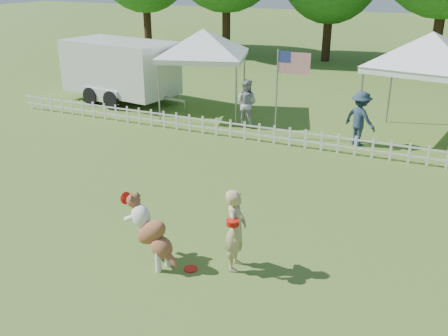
% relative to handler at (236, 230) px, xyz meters
% --- Properties ---
extents(ground, '(120.00, 120.00, 0.00)m').
position_rel_handler_xyz_m(ground, '(-0.93, -0.12, -0.78)').
color(ground, '#436F23').
rests_on(ground, ground).
extents(picket_fence, '(22.00, 0.08, 0.60)m').
position_rel_handler_xyz_m(picket_fence, '(-0.93, 6.88, -0.48)').
color(picket_fence, silver).
rests_on(picket_fence, ground).
extents(handler, '(0.48, 0.63, 1.56)m').
position_rel_handler_xyz_m(handler, '(0.00, 0.00, 0.00)').
color(handler, tan).
rests_on(handler, ground).
extents(dog, '(1.31, 0.76, 1.29)m').
position_rel_handler_xyz_m(dog, '(-1.45, -0.51, -0.14)').
color(dog, brown).
rests_on(dog, ground).
extents(frisbee_on_turf, '(0.32, 0.32, 0.02)m').
position_rel_handler_xyz_m(frisbee_on_turf, '(-0.72, -0.41, -0.77)').
color(frisbee_on_turf, red).
rests_on(frisbee_on_turf, ground).
extents(canopy_tent_left, '(3.68, 3.68, 3.06)m').
position_rel_handler_xyz_m(canopy_tent_left, '(-5.23, 9.08, 0.75)').
color(canopy_tent_left, white).
rests_on(canopy_tent_left, ground).
extents(canopy_tent_right, '(3.71, 3.71, 3.31)m').
position_rel_handler_xyz_m(canopy_tent_right, '(2.38, 9.12, 0.88)').
color(canopy_tent_right, white).
rests_on(canopy_tent_right, ground).
extents(cargo_trailer, '(6.00, 3.33, 2.50)m').
position_rel_handler_xyz_m(cargo_trailer, '(-9.18, 9.38, 0.47)').
color(cargo_trailer, silver).
rests_on(cargo_trailer, ground).
extents(flag_pole, '(1.09, 0.14, 2.84)m').
position_rel_handler_xyz_m(flag_pole, '(-1.86, 7.49, 0.64)').
color(flag_pole, gray).
rests_on(flag_pole, ground).
extents(spectator_a, '(0.82, 0.65, 1.65)m').
position_rel_handler_xyz_m(spectator_a, '(-3.19, 8.22, 0.05)').
color(spectator_a, '#A2A2A7').
rests_on(spectator_a, ground).
extents(spectator_b, '(1.26, 1.07, 1.69)m').
position_rel_handler_xyz_m(spectator_b, '(0.72, 7.90, 0.06)').
color(spectator_b, '#24364D').
rests_on(spectator_b, ground).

